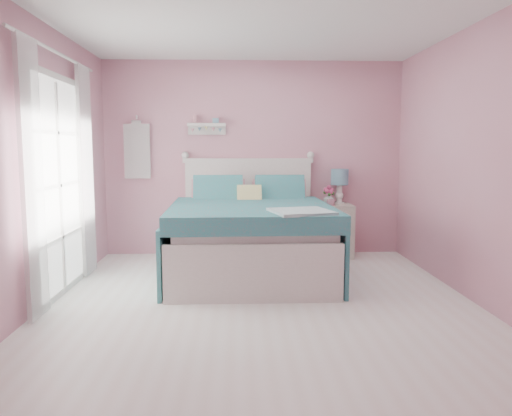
{
  "coord_description": "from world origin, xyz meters",
  "views": [
    {
      "loc": [
        -0.23,
        -4.53,
        1.45
      ],
      "look_at": [
        -0.01,
        1.2,
        0.75
      ],
      "focal_mm": 35.0,
      "sensor_mm": 36.0,
      "label": 1
    }
  ],
  "objects": [
    {
      "name": "curtain_near",
      "position": [
        -1.92,
        -0.34,
        1.18
      ],
      "size": [
        0.04,
        0.4,
        2.32
      ],
      "primitive_type": "cube",
      "color": "white",
      "rests_on": "floor"
    },
    {
      "name": "french_door",
      "position": [
        -1.97,
        0.4,
        1.07
      ],
      "size": [
        0.04,
        1.32,
        2.16
      ],
      "color": "silver",
      "rests_on": "floor"
    },
    {
      "name": "bed",
      "position": [
        -0.08,
        1.12,
        0.43
      ],
      "size": [
        1.81,
        2.27,
        1.31
      ],
      "rotation": [
        0.0,
        0.0,
        0.02
      ],
      "color": "silver",
      "rests_on": "floor"
    },
    {
      "name": "floor",
      "position": [
        0.0,
        0.0,
        0.0
      ],
      "size": [
        4.5,
        4.5,
        0.0
      ],
      "primitive_type": "plane",
      "color": "white",
      "rests_on": "ground"
    },
    {
      "name": "teacup",
      "position": [
        0.99,
        1.85,
        0.74
      ],
      "size": [
        0.14,
        0.14,
        0.08
      ],
      "primitive_type": "imported",
      "rotation": [
        0.0,
        0.0,
        0.43
      ],
      "color": "#C4839A",
      "rests_on": "nightstand"
    },
    {
      "name": "curtain_far",
      "position": [
        -1.92,
        1.14,
        1.18
      ],
      "size": [
        0.04,
        0.4,
        2.32
      ],
      "primitive_type": "cube",
      "color": "white",
      "rests_on": "floor"
    },
    {
      "name": "room_shell",
      "position": [
        0.0,
        0.0,
        1.58
      ],
      "size": [
        4.5,
        4.5,
        4.5
      ],
      "color": "#C17A8B",
      "rests_on": "floor"
    },
    {
      "name": "table_lamp",
      "position": [
        1.15,
        2.1,
        1.02
      ],
      "size": [
        0.23,
        0.23,
        0.46
      ],
      "color": "white",
      "rests_on": "nightstand"
    },
    {
      "name": "wall_shelf",
      "position": [
        -0.63,
        2.19,
        1.73
      ],
      "size": [
        0.5,
        0.15,
        0.25
      ],
      "color": "silver",
      "rests_on": "room_shell"
    },
    {
      "name": "nightstand",
      "position": [
        1.05,
        1.99,
        0.35
      ],
      "size": [
        0.48,
        0.48,
        0.7
      ],
      "color": "beige",
      "rests_on": "floor"
    },
    {
      "name": "vase",
      "position": [
        0.99,
        2.02,
        0.78
      ],
      "size": [
        0.18,
        0.18,
        0.15
      ],
      "primitive_type": "imported",
      "rotation": [
        0.0,
        0.0,
        -0.28
      ],
      "color": "silver",
      "rests_on": "nightstand"
    },
    {
      "name": "roses",
      "position": [
        0.99,
        2.01,
        0.89
      ],
      "size": [
        0.14,
        0.11,
        0.12
      ],
      "color": "#D5487F",
      "rests_on": "vase"
    },
    {
      "name": "hanging_dress",
      "position": [
        -1.55,
        2.18,
        1.4
      ],
      "size": [
        0.34,
        0.03,
        0.72
      ],
      "primitive_type": "cube",
      "color": "white",
      "rests_on": "room_shell"
    }
  ]
}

